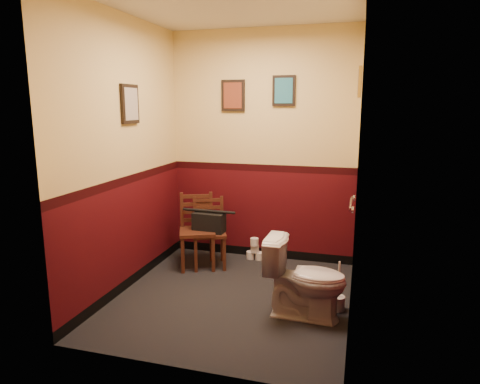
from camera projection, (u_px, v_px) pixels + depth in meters
name	position (u px, v px, depth m)	size (l,w,h in m)	color
floor	(233.00, 297.00, 4.17)	(2.20, 2.40, 0.00)	black
ceiling	(232.00, 2.00, 3.63)	(2.20, 2.40, 0.00)	silver
wall_back	(262.00, 148.00, 5.03)	(2.20, 2.70, 0.00)	#42090E
wall_front	(179.00, 182.00, 2.77)	(2.20, 2.70, 0.00)	#42090E
wall_left	(126.00, 156.00, 4.20)	(2.40, 2.70, 0.00)	#42090E
wall_right	(357.00, 164.00, 3.61)	(2.40, 2.70, 0.00)	#42090E
grab_bar	(352.00, 204.00, 3.93)	(0.05, 0.56, 0.06)	silver
framed_print_back_a	(233.00, 96.00, 4.99)	(0.28, 0.04, 0.36)	black
framed_print_back_b	(284.00, 91.00, 4.82)	(0.26, 0.04, 0.34)	black
framed_print_left	(130.00, 104.00, 4.19)	(0.04, 0.30, 0.38)	black
framed_print_right	(360.00, 82.00, 4.04)	(0.04, 0.34, 0.28)	olive
toilet	(305.00, 279.00, 3.73)	(0.40, 0.72, 0.70)	white
toilet_brush	(338.00, 302.00, 3.90)	(0.13, 0.13, 0.46)	silver
chair_left	(197.00, 231.00, 4.91)	(0.52, 0.52, 0.85)	#462115
chair_right	(209.00, 232.00, 4.93)	(0.49, 0.49, 0.80)	#462115
handbag	(209.00, 222.00, 4.87)	(0.36, 0.19, 0.26)	black
tp_stack	(255.00, 250.00, 5.18)	(0.21, 0.13, 0.27)	silver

